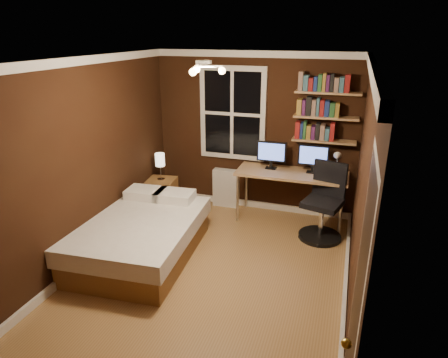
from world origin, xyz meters
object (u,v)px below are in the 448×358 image
(desk, at_px, (291,176))
(desk_lamp, at_px, (337,164))
(nightstand, at_px, (162,195))
(monitor_left, at_px, (271,155))
(radiator, at_px, (226,188))
(office_chair, at_px, (323,209))
(monitor_right, at_px, (313,159))
(bed, at_px, (141,236))
(bedside_lamp, at_px, (160,167))

(desk, xyz_separation_m, desk_lamp, (0.64, -0.08, 0.28))
(nightstand, bearing_deg, monitor_left, 5.66)
(radiator, distance_m, office_chair, 1.74)
(monitor_right, bearing_deg, bed, -138.77)
(bed, bearing_deg, nightstand, 100.95)
(radiator, xyz_separation_m, desk, (1.10, -0.21, 0.40))
(desk, distance_m, office_chair, 0.72)
(office_chair, bearing_deg, nightstand, -167.13)
(nightstand, xyz_separation_m, desk, (2.03, 0.29, 0.45))
(bed, relative_size, monitor_left, 4.44)
(desk, relative_size, monitor_left, 3.69)
(bed, height_order, nightstand, bed)
(monitor_left, relative_size, desk_lamp, 1.01)
(monitor_left, bearing_deg, nightstand, -167.44)
(bed, bearing_deg, office_chair, 25.46)
(desk_lamp, bearing_deg, radiator, 170.52)
(desk_lamp, bearing_deg, monitor_right, 155.56)
(monitor_left, bearing_deg, radiator, 170.19)
(desk_lamp, bearing_deg, bed, -145.93)
(radiator, xyz_separation_m, desk_lamp, (1.74, -0.29, 0.69))
(desk, distance_m, monitor_left, 0.44)
(nightstand, relative_size, desk, 0.33)
(bed, height_order, radiator, bed)
(bedside_lamp, xyz_separation_m, desk_lamp, (2.66, 0.22, 0.25))
(desk, bearing_deg, monitor_right, 15.85)
(radiator, height_order, desk_lamp, desk_lamp)
(bed, relative_size, nightstand, 3.68)
(bed, relative_size, office_chair, 1.83)
(bed, bearing_deg, bedside_lamp, 100.95)
(desk, bearing_deg, nightstand, -171.72)
(bed, bearing_deg, radiator, 68.90)
(bedside_lamp, height_order, radiator, bedside_lamp)
(bed, xyz_separation_m, office_chair, (2.19, 1.24, 0.15))
(bed, relative_size, desk, 1.20)
(nightstand, height_order, desk_lamp, desk_lamp)
(bed, height_order, monitor_left, monitor_left)
(desk, bearing_deg, desk_lamp, -6.75)
(desk, bearing_deg, bedside_lamp, -171.72)
(office_chair, bearing_deg, monitor_left, 166.01)
(desk_lamp, bearing_deg, desk, 173.25)
(desk, bearing_deg, monitor_left, 166.18)
(monitor_left, relative_size, monitor_right, 1.00)
(nightstand, xyz_separation_m, radiator, (0.93, 0.51, 0.05))
(radiator, relative_size, office_chair, 0.59)
(radiator, xyz_separation_m, monitor_right, (1.39, -0.13, 0.68))
(nightstand, bearing_deg, desk_lamp, -2.19)
(nightstand, height_order, radiator, radiator)
(bedside_lamp, height_order, monitor_right, monitor_right)
(bedside_lamp, height_order, monitor_left, monitor_left)
(office_chair, bearing_deg, bedside_lamp, -167.13)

